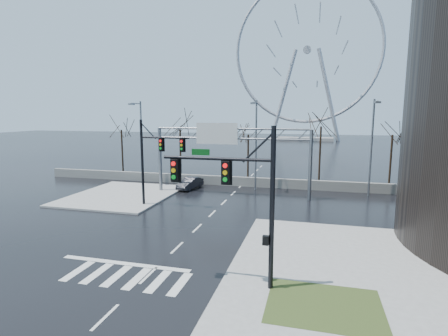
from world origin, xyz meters
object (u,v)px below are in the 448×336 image
(signal_mast_far, at_px, (153,155))
(car, at_px, (190,183))
(sign_gantry, at_px, (228,146))
(signal_mast_near, at_px, (244,192))
(ferris_wheel, at_px, (307,56))

(signal_mast_far, relative_size, car, 2.02)
(sign_gantry, distance_m, car, 7.00)
(signal_mast_near, distance_m, ferris_wheel, 101.29)
(signal_mast_near, bearing_deg, sign_gantry, 106.19)
(sign_gantry, relative_size, ferris_wheel, 0.32)
(ferris_wheel, height_order, car, ferris_wheel)
(signal_mast_near, xyz_separation_m, sign_gantry, (-5.52, 19.00, 0.31))
(ferris_wheel, bearing_deg, signal_mast_far, -97.20)
(signal_mast_far, distance_m, ferris_wheel, 89.30)
(ferris_wheel, bearing_deg, sign_gantry, -93.84)
(car, bearing_deg, signal_mast_far, -82.08)
(signal_mast_far, xyz_separation_m, ferris_wheel, (10.87, 86.04, 21.30))
(signal_mast_near, height_order, signal_mast_far, same)
(ferris_wheel, xyz_separation_m, car, (-10.31, -78.00, -25.48))
(signal_mast_far, height_order, car, signal_mast_far)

